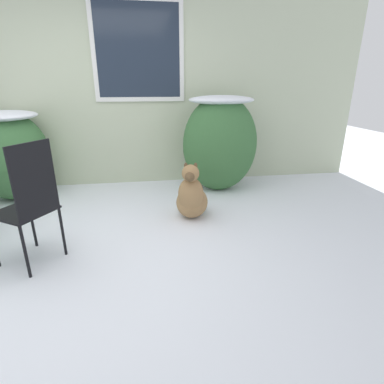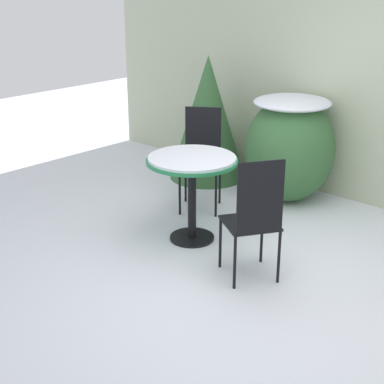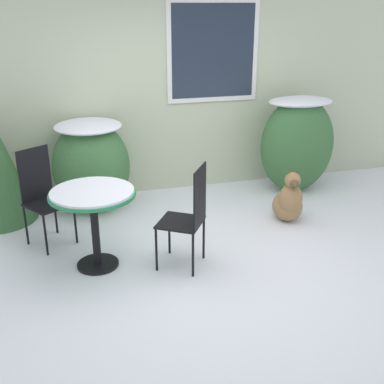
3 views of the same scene
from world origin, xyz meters
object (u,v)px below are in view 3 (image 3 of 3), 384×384
patio_table (93,204)px  patio_chair_near_table (43,194)px  patio_chair_far_side (189,214)px  dog (289,202)px

patio_table → patio_chair_near_table: 0.83m
patio_chair_far_side → dog: 1.60m
patio_chair_far_side → dog: bearing=149.1°
patio_table → patio_chair_near_table: bearing=125.3°
patio_chair_near_table → dog: 2.78m
patio_chair_near_table → patio_table: bearing=-88.2°
patio_table → patio_chair_far_side: 0.91m
patio_chair_near_table → patio_chair_far_side: same height
patio_chair_near_table → patio_chair_far_side: (1.35, -0.92, 0.00)m
patio_chair_near_table → patio_chair_far_side: bearing=-67.7°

